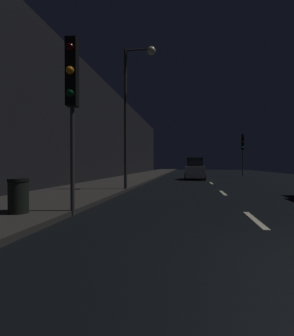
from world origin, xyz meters
name	(u,v)px	position (x,y,z in m)	size (l,w,h in m)	color
ground	(205,178)	(0.00, 24.50, -0.01)	(26.74, 84.00, 0.02)	black
sidewalk_left	(139,177)	(-7.17, 24.50, 0.07)	(4.40, 84.00, 0.15)	#33302D
building_facade_left	(107,133)	(-9.77, 21.00, 4.55)	(0.80, 63.00, 9.10)	black
lane_centerline	(208,180)	(0.00, 20.36, 0.01)	(0.16, 37.11, 0.01)	beige
traffic_light_far_right	(243,146)	(4.87, 29.76, 3.77)	(0.36, 0.48, 5.16)	#38383A
traffic_light_near_left	(72,87)	(-4.97, 2.75, 3.64)	(0.35, 0.48, 5.00)	#38383A
streetlamp_overhead	(133,97)	(-4.63, 9.45, 5.01)	(1.70, 0.44, 7.63)	#2D2D30
trash_bin_curbside	(18,196)	(-6.23, 2.16, 0.62)	(0.55, 0.55, 0.93)	black
car_approaching_headlights	(195,170)	(-1.16, 21.31, 0.95)	(1.91, 4.14, 2.09)	silver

